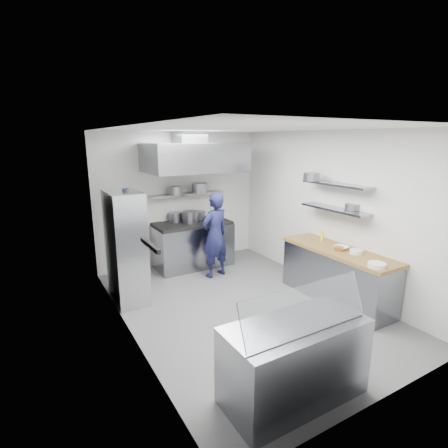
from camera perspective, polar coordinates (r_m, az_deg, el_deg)
floor at (r=5.87m, az=3.01°, el=-13.18°), size 5.00×5.00×0.00m
ceiling at (r=5.23m, az=3.41°, el=15.31°), size 5.00×5.00×0.00m
wall_back at (r=7.55m, az=-7.25°, el=4.07°), size 3.60×2.80×0.02m
wall_front at (r=3.65m, az=25.38°, el=-7.75°), size 3.60×2.80×0.02m
wall_left at (r=4.67m, az=-15.63°, el=-2.35°), size 2.80×5.00×0.02m
wall_right at (r=6.52m, az=16.57°, el=2.08°), size 2.80×5.00×0.02m
gas_range at (r=7.46m, az=-5.12°, el=-3.51°), size 1.60×0.80×0.90m
cooktop at (r=7.33m, az=-5.20°, el=0.08°), size 1.57×0.78×0.06m
stock_pot_left at (r=7.38m, az=-7.94°, el=1.14°), size 0.28×0.28×0.20m
stock_pot_mid at (r=7.27m, az=-5.48°, el=1.18°), size 0.33×0.33×0.24m
stock_pot_right at (r=7.61m, az=-4.07°, el=1.46°), size 0.26×0.26×0.16m
over_range_shelf at (r=7.43m, az=-6.08°, el=4.88°), size 1.60×0.30×0.04m
shelf_pot_a at (r=7.17m, az=-7.92°, el=5.40°), size 0.24×0.24×0.18m
shelf_pot_b at (r=7.31m, az=-4.04°, el=5.81°), size 0.32×0.32×0.22m
extractor_hood at (r=6.97m, az=-4.82°, el=10.78°), size 1.90×1.15×0.55m
hood_duct at (r=7.17m, az=-5.68°, el=13.88°), size 0.55×0.55×0.24m
red_firebox at (r=7.11m, az=-16.38°, el=3.19°), size 0.22×0.10×0.26m
chef at (r=6.78m, az=-1.49°, el=-1.84°), size 0.68×0.52×1.67m
wire_rack at (r=5.97m, az=-15.73°, el=-3.63°), size 0.50×0.90×1.85m
rack_bin_a at (r=5.95m, az=-15.49°, el=-4.95°), size 0.18×0.22×0.20m
rack_bin_b at (r=6.02m, az=-16.34°, el=0.17°), size 0.15×0.19×0.17m
rack_jar at (r=5.76m, az=-15.74°, el=4.70°), size 0.11×0.11×0.18m
knife_strip at (r=3.81m, az=-11.95°, el=-3.44°), size 0.04×0.55×0.05m
prep_counter_base at (r=6.18m, az=17.92°, el=-8.16°), size 0.62×2.00×0.84m
prep_counter_top at (r=6.03m, az=18.23°, el=-4.19°), size 0.65×2.04×0.06m
plate_stack_a at (r=5.39m, az=23.68°, el=-6.14°), size 0.25×0.25×0.06m
plate_stack_b at (r=5.87m, az=20.76°, el=-4.26°), size 0.20×0.20×0.06m
copper_pan at (r=5.94m, az=18.29°, el=-3.87°), size 0.14×0.14×0.06m
squeeze_bottle at (r=6.40m, az=15.72°, el=-1.85°), size 0.05×0.05×0.18m
mixing_bowl at (r=6.01m, az=18.60°, el=-3.69°), size 0.26×0.26×0.06m
wall_shelf_lower at (r=6.19m, az=17.61°, el=2.34°), size 0.30×1.30×0.04m
wall_shelf_upper at (r=6.12m, az=17.89°, el=6.19°), size 0.30×1.30×0.04m
shelf_pot_c at (r=6.10m, az=20.23°, el=2.65°), size 0.24×0.24×0.10m
shelf_pot_d at (r=6.33m, az=14.10°, el=7.49°), size 0.28×0.28×0.14m
display_case at (r=3.93m, az=11.39°, el=-21.09°), size 1.50×0.70×0.85m
display_glass at (r=3.53m, az=13.21°, el=-13.32°), size 1.47×0.19×0.42m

